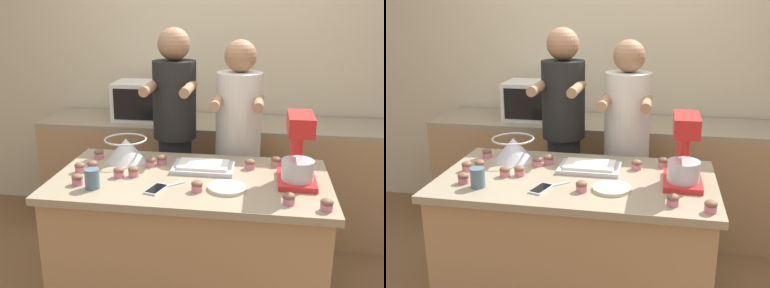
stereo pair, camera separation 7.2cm
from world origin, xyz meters
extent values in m
cube|color=beige|center=(0.00, 1.56, 1.35)|extent=(10.00, 0.06, 2.70)
cube|color=#A87F56|center=(0.00, 0.00, 0.43)|extent=(1.46, 0.78, 0.86)
cube|color=gray|center=(0.00, 0.00, 0.88)|extent=(1.52, 0.83, 0.04)
cube|color=#A87F56|center=(0.00, 1.21, 0.44)|extent=(2.80, 0.60, 0.88)
cube|color=gray|center=(0.00, 1.21, 0.90)|extent=(2.80, 0.60, 0.04)
cylinder|color=#232328|center=(-0.22, 0.65, 0.47)|extent=(0.23, 0.23, 0.94)
cylinder|color=black|center=(-0.22, 0.65, 1.20)|extent=(0.30, 0.30, 0.53)
sphere|color=#936B4C|center=(-0.22, 0.65, 1.58)|extent=(0.22, 0.22, 0.22)
cylinder|color=#936B4C|center=(-0.34, 0.48, 1.31)|extent=(0.06, 0.34, 0.06)
cylinder|color=#936B4C|center=(-0.09, 0.48, 1.31)|extent=(0.06, 0.34, 0.06)
cylinder|color=#232328|center=(0.22, 0.65, 0.41)|extent=(0.24, 0.24, 0.82)
cylinder|color=silver|center=(0.22, 0.65, 1.11)|extent=(0.31, 0.31, 0.58)
sphere|color=#936B4C|center=(0.22, 0.65, 1.50)|extent=(0.21, 0.21, 0.21)
cylinder|color=#936B4C|center=(0.09, 0.48, 1.24)|extent=(0.06, 0.34, 0.06)
cylinder|color=#936B4C|center=(0.35, 0.48, 1.24)|extent=(0.06, 0.34, 0.06)
cube|color=red|center=(0.57, 0.01, 0.92)|extent=(0.20, 0.30, 0.03)
cylinder|color=red|center=(0.57, 0.12, 1.06)|extent=(0.07, 0.07, 0.25)
cube|color=red|center=(0.57, -0.01, 1.23)|extent=(0.13, 0.26, 0.10)
cylinder|color=#BCBCC1|center=(0.57, -0.03, 0.99)|extent=(0.17, 0.17, 0.11)
cone|color=#BCBCC1|center=(-0.44, 0.22, 0.97)|extent=(0.25, 0.25, 0.14)
torus|color=#BCBCC1|center=(-0.44, 0.22, 1.04)|extent=(0.26, 0.26, 0.01)
cube|color=#BCBCC1|center=(0.05, 0.13, 0.91)|extent=(0.35, 0.23, 0.02)
cube|color=white|center=(0.05, 0.13, 0.93)|extent=(0.29, 0.18, 0.02)
cube|color=silver|center=(-0.58, 1.21, 1.08)|extent=(0.47, 0.35, 0.31)
cube|color=black|center=(-0.62, 1.03, 1.08)|extent=(0.32, 0.01, 0.25)
cube|color=#2D2D2D|center=(-0.41, 1.03, 1.08)|extent=(0.09, 0.01, 0.25)
cube|color=silver|center=(-0.15, -0.21, 0.91)|extent=(0.11, 0.16, 0.01)
cube|color=black|center=(-0.15, -0.21, 0.91)|extent=(0.10, 0.14, 0.00)
cylinder|color=slate|center=(-0.48, -0.24, 0.95)|extent=(0.08, 0.08, 0.10)
cylinder|color=beige|center=(0.21, -0.15, 0.91)|extent=(0.20, 0.20, 0.02)
cube|color=#BCBCC1|center=(-0.07, -0.13, 0.90)|extent=(0.12, 0.11, 0.01)
cube|color=black|center=(-0.16, -0.21, 0.90)|extent=(0.07, 0.07, 0.01)
cylinder|color=#D17084|center=(-0.26, 0.14, 0.92)|extent=(0.06, 0.06, 0.03)
ellipsoid|color=brown|center=(-0.26, 0.14, 0.94)|extent=(0.06, 0.06, 0.04)
cylinder|color=#D17084|center=(0.52, -0.28, 0.92)|extent=(0.06, 0.06, 0.03)
ellipsoid|color=brown|center=(0.52, -0.28, 0.94)|extent=(0.06, 0.06, 0.04)
cylinder|color=#D17084|center=(-0.21, 0.18, 0.92)|extent=(0.06, 0.06, 0.03)
ellipsoid|color=brown|center=(-0.21, 0.18, 0.94)|extent=(0.06, 0.06, 0.04)
cylinder|color=#D17084|center=(0.47, 0.26, 0.92)|extent=(0.06, 0.06, 0.03)
ellipsoid|color=brown|center=(0.47, 0.26, 0.94)|extent=(0.06, 0.06, 0.04)
cylinder|color=#D17084|center=(0.32, 0.19, 0.92)|extent=(0.06, 0.06, 0.03)
ellipsoid|color=brown|center=(0.32, 0.19, 0.94)|extent=(0.06, 0.06, 0.04)
cylinder|color=#D17084|center=(-0.32, -0.04, 0.92)|extent=(0.06, 0.06, 0.03)
ellipsoid|color=brown|center=(-0.32, -0.04, 0.94)|extent=(0.06, 0.06, 0.04)
cylinder|color=#D17084|center=(-0.64, -0.02, 0.92)|extent=(0.06, 0.06, 0.03)
ellipsoid|color=brown|center=(-0.64, -0.02, 0.94)|extent=(0.06, 0.06, 0.04)
cylinder|color=#D17084|center=(-0.58, -0.20, 0.92)|extent=(0.06, 0.06, 0.03)
ellipsoid|color=brown|center=(-0.58, -0.20, 0.94)|extent=(0.06, 0.06, 0.04)
cylinder|color=#D17084|center=(-0.39, -0.06, 0.92)|extent=(0.06, 0.06, 0.03)
ellipsoid|color=brown|center=(-0.39, -0.06, 0.94)|extent=(0.06, 0.06, 0.04)
cylinder|color=#D17084|center=(0.69, -0.33, 0.92)|extent=(0.06, 0.06, 0.03)
ellipsoid|color=brown|center=(0.69, -0.33, 0.94)|extent=(0.06, 0.06, 0.04)
cylinder|color=#D17084|center=(-0.58, 0.02, 0.92)|extent=(0.06, 0.06, 0.03)
ellipsoid|color=brown|center=(-0.58, 0.02, 0.94)|extent=(0.06, 0.06, 0.04)
cylinder|color=#D17084|center=(-0.62, 0.23, 0.92)|extent=(0.06, 0.06, 0.03)
ellipsoid|color=brown|center=(-0.62, 0.23, 0.94)|extent=(0.06, 0.06, 0.04)
cylinder|color=#D17084|center=(0.06, -0.20, 0.92)|extent=(0.06, 0.06, 0.03)
ellipsoid|color=brown|center=(0.06, -0.20, 0.94)|extent=(0.06, 0.06, 0.04)
camera|label=1|loc=(0.37, -2.30, 1.80)|focal=42.00mm
camera|label=2|loc=(0.44, -2.29, 1.80)|focal=42.00mm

